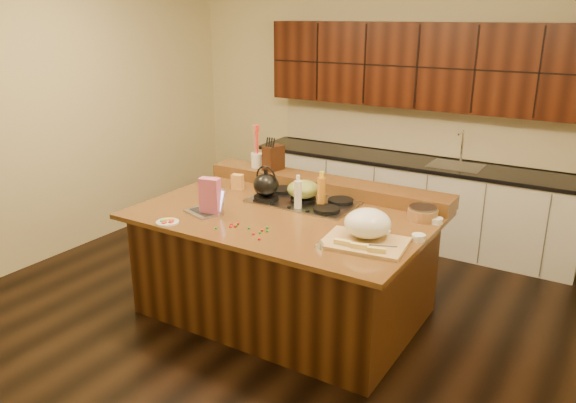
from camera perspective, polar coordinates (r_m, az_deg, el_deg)
The scene contains 34 objects.
room at distance 4.52m, azimuth -0.33°, elevation 4.04°, with size 5.52×5.02×2.72m.
island at distance 4.82m, azimuth -0.31°, elevation -6.21°, with size 2.40×1.60×0.92m.
back_ledge at distance 5.21m, azimuth 3.77°, elevation 1.73°, with size 2.40×0.30×0.12m, color black.
cooktop at distance 4.89m, azimuth 1.54°, elevation 0.08°, with size 0.92×0.52×0.05m.
back_counter at distance 6.45m, azimuth 12.58°, elevation 4.64°, with size 3.70×0.66×2.40m.
kettle at distance 4.89m, azimuth -2.25°, elevation 1.70°, with size 0.23×0.23×0.20m, color black.
green_bowl at distance 4.85m, azimuth 1.55°, elevation 1.27°, with size 0.28×0.28×0.15m, color olive.
laptop at distance 4.69m, azimuth -8.14°, elevation -0.40°, with size 0.36×0.32×0.21m.
oil_bottle at distance 4.71m, azimuth 3.41°, elevation 0.87°, with size 0.07×0.07×0.27m, color #BC7421.
vinegar_bottle at distance 4.68m, azimuth 1.02°, elevation 0.63°, with size 0.06×0.06×0.25m, color silver.
wooden_tray at distance 4.07m, azimuth 8.01°, elevation -2.65°, with size 0.63×0.50×0.24m.
ramekin_a at distance 4.21m, azimuth 9.69°, elevation -3.21°, with size 0.10×0.10×0.04m, color white.
ramekin_b at distance 4.18m, azimuth 13.12°, elevation -3.57°, with size 0.10×0.10×0.04m, color white.
ramekin_c at distance 4.55m, azimuth 14.85°, elevation -1.89°, with size 0.10×0.10×0.04m, color white.
strainer_bowl at distance 4.60m, azimuth 13.52°, elevation -1.28°, with size 0.24×0.24×0.09m, color #996B3F.
kitchen_timer at distance 3.95m, azimuth 3.32°, elevation -4.28°, with size 0.08×0.08×0.07m, color silver.
pink_bag at distance 4.60m, azimuth -7.91°, elevation 0.52°, with size 0.16×0.09×0.31m, color #BA577D.
candy_plate at distance 4.52m, azimuth -12.14°, elevation -2.06°, with size 0.18×0.18×0.01m, color white.
package_box at distance 5.26m, azimuth -5.15°, elevation 1.99°, with size 0.10×0.07×0.14m, color #D9964C.
utensil_crock at distance 5.56m, azimuth -3.16°, elevation 4.21°, with size 0.12×0.12×0.14m, color white.
knife_block at distance 5.44m, azimuth -1.48°, elevation 4.46°, with size 0.12×0.20×0.24m, color black.
gumdrop_0 at distance 4.39m, azimuth -5.10°, elevation -2.24°, with size 0.02×0.02×0.02m, color red.
gumdrop_1 at distance 4.29m, azimuth -2.12°, elevation -2.68°, with size 0.02×0.02×0.02m, color #198C26.
gumdrop_2 at distance 4.34m, azimuth -5.42°, elevation -2.51°, with size 0.02×0.02×0.02m, color red.
gumdrop_3 at distance 4.29m, azimuth -3.99°, elevation -2.73°, with size 0.02×0.02×0.02m, color #198C26.
gumdrop_4 at distance 4.25m, azimuth -2.64°, elevation -2.93°, with size 0.02×0.02×0.02m, color red.
gumdrop_5 at distance 4.20m, azimuth -2.87°, elevation -3.18°, with size 0.02×0.02×0.02m, color #198C26.
gumdrop_6 at distance 4.18m, azimuth -3.52°, elevation -3.29°, with size 0.02×0.02×0.02m, color red.
gumdrop_7 at distance 4.36m, azimuth -5.29°, elevation -2.43°, with size 0.02×0.02×0.02m, color #198C26.
gumdrop_8 at distance 4.38m, azimuth -5.77°, elevation -2.31°, with size 0.02×0.02×0.02m, color red.
gumdrop_9 at distance 4.24m, azimuth -2.13°, elevation -2.99°, with size 0.02×0.02×0.02m, color #198C26.
gumdrop_10 at distance 4.09m, azimuth -2.94°, elevation -3.83°, with size 0.02×0.02×0.02m, color red.
gumdrop_11 at distance 4.32m, azimuth -7.33°, elevation -2.69°, with size 0.02×0.02×0.02m, color #198C26.
gumdrop_12 at distance 4.34m, azimuth -5.86°, elevation -2.53°, with size 0.02×0.02×0.02m, color red.
Camera 1 is at (2.33, -3.71, 2.48)m, focal length 35.00 mm.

